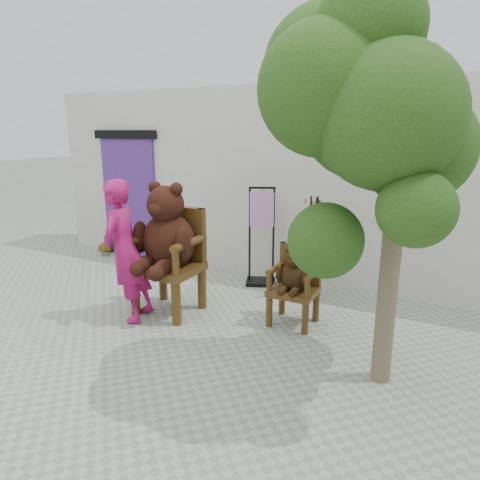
{
  "coord_description": "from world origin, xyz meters",
  "views": [
    {
      "loc": [
        2.49,
        -3.5,
        2.32
      ],
      "look_at": [
        0.02,
        1.23,
        0.95
      ],
      "focal_mm": 32.0,
      "sensor_mm": 36.0,
      "label": 1
    }
  ],
  "objects_px": {
    "cafe_table": "(173,243)",
    "display_stand": "(261,248)",
    "chair_small": "(295,278)",
    "person": "(126,251)",
    "stool_bucket": "(311,254)",
    "tree": "(370,114)",
    "chair_big": "(168,240)"
  },
  "relations": [
    {
      "from": "cafe_table",
      "to": "display_stand",
      "type": "distance_m",
      "value": 1.69
    },
    {
      "from": "chair_small",
      "to": "person",
      "type": "relative_size",
      "value": 0.55
    },
    {
      "from": "chair_small",
      "to": "display_stand",
      "type": "xyz_separation_m",
      "value": [
        -0.94,
        1.07,
        0.0
      ]
    },
    {
      "from": "chair_small",
      "to": "cafe_table",
      "type": "xyz_separation_m",
      "value": [
        -2.62,
        1.11,
        -0.14
      ]
    },
    {
      "from": "stool_bucket",
      "to": "chair_small",
      "type": "bearing_deg",
      "value": -83.59
    },
    {
      "from": "stool_bucket",
      "to": "tree",
      "type": "bearing_deg",
      "value": -60.55
    },
    {
      "from": "person",
      "to": "chair_big",
      "type": "bearing_deg",
      "value": 128.28
    },
    {
      "from": "display_stand",
      "to": "chair_small",
      "type": "bearing_deg",
      "value": -71.03
    },
    {
      "from": "chair_big",
      "to": "tree",
      "type": "bearing_deg",
      "value": -11.5
    },
    {
      "from": "chair_small",
      "to": "tree",
      "type": "height_order",
      "value": "tree"
    },
    {
      "from": "chair_small",
      "to": "cafe_table",
      "type": "height_order",
      "value": "chair_small"
    },
    {
      "from": "cafe_table",
      "to": "chair_big",
      "type": "bearing_deg",
      "value": -55.52
    },
    {
      "from": "stool_bucket",
      "to": "chair_big",
      "type": "bearing_deg",
      "value": -138.14
    },
    {
      "from": "chair_small",
      "to": "stool_bucket",
      "type": "xyz_separation_m",
      "value": [
        -0.1,
        0.91,
        0.06
      ]
    },
    {
      "from": "chair_big",
      "to": "tree",
      "type": "distance_m",
      "value": 2.96
    },
    {
      "from": "person",
      "to": "stool_bucket",
      "type": "bearing_deg",
      "value": 120.49
    },
    {
      "from": "person",
      "to": "tree",
      "type": "xyz_separation_m",
      "value": [
        2.84,
        -0.09,
        1.57
      ]
    },
    {
      "from": "person",
      "to": "tree",
      "type": "bearing_deg",
      "value": 74.69
    },
    {
      "from": "chair_big",
      "to": "tree",
      "type": "xyz_separation_m",
      "value": [
        2.51,
        -0.51,
        1.49
      ]
    },
    {
      "from": "chair_big",
      "to": "cafe_table",
      "type": "bearing_deg",
      "value": 124.48
    },
    {
      "from": "chair_big",
      "to": "cafe_table",
      "type": "xyz_separation_m",
      "value": [
        -1.05,
        1.53,
        -0.52
      ]
    },
    {
      "from": "person",
      "to": "display_stand",
      "type": "relative_size",
      "value": 1.16
    },
    {
      "from": "display_stand",
      "to": "stool_bucket",
      "type": "relative_size",
      "value": 1.04
    },
    {
      "from": "chair_small",
      "to": "cafe_table",
      "type": "bearing_deg",
      "value": 157.06
    },
    {
      "from": "person",
      "to": "display_stand",
      "type": "height_order",
      "value": "person"
    },
    {
      "from": "chair_big",
      "to": "chair_small",
      "type": "bearing_deg",
      "value": 14.75
    },
    {
      "from": "cafe_table",
      "to": "tree",
      "type": "height_order",
      "value": "tree"
    },
    {
      "from": "chair_small",
      "to": "stool_bucket",
      "type": "bearing_deg",
      "value": 96.41
    },
    {
      "from": "chair_big",
      "to": "chair_small",
      "type": "relative_size",
      "value": 1.76
    },
    {
      "from": "chair_small",
      "to": "stool_bucket",
      "type": "distance_m",
      "value": 0.91
    },
    {
      "from": "person",
      "to": "cafe_table",
      "type": "distance_m",
      "value": 2.12
    },
    {
      "from": "tree",
      "to": "person",
      "type": "bearing_deg",
      "value": 178.14
    }
  ]
}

